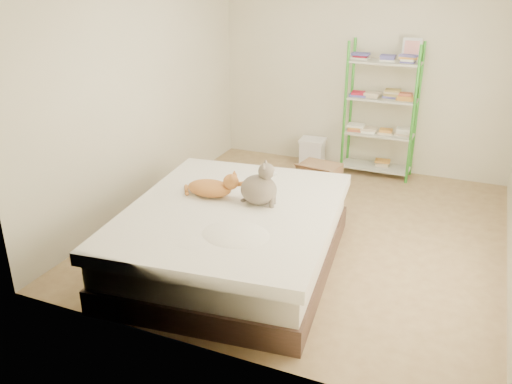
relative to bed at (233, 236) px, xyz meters
The scene contains 7 objects.
room 1.45m from the bed, 66.05° to the left, with size 3.81×4.21×2.61m.
bed is the anchor object (origin of this frame).
orange_cat 0.51m from the bed, 153.15° to the left, with size 0.50×0.27×0.20m, color #DF8E3D, non-canonical shape.
grey_cat 0.54m from the bed, 42.74° to the left, with size 0.29×0.35×0.40m, color #7C6957, non-canonical shape.
shelf_unit 2.98m from the bed, 75.59° to the left, with size 0.88×0.36×1.74m.
cardboard_box 2.03m from the bed, 84.43° to the left, with size 0.51×0.50×0.38m.
white_bin 2.80m from the bed, 92.88° to the left, with size 0.35×0.31×0.38m.
Camera 1 is at (1.48, -4.85, 2.55)m, focal length 38.00 mm.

